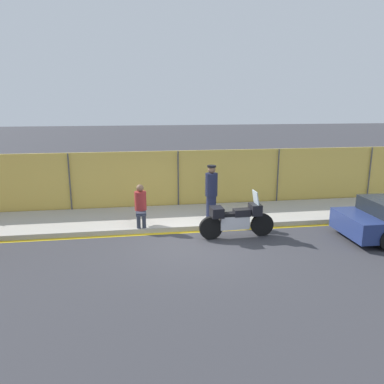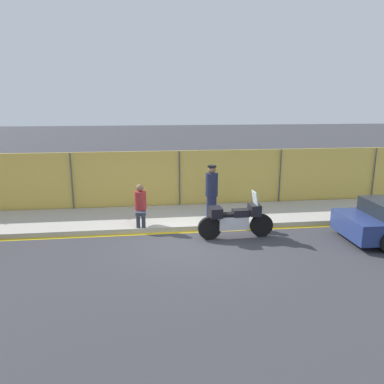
% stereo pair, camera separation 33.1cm
% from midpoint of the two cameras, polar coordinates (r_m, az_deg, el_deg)
% --- Properties ---
extents(ground_plane, '(120.00, 120.00, 0.00)m').
position_cam_midpoint_polar(ground_plane, '(11.26, -0.52, -7.97)').
color(ground_plane, '#38383D').
extents(sidewalk, '(30.36, 2.72, 0.16)m').
position_cam_midpoint_polar(sidewalk, '(13.60, -2.09, -3.80)').
color(sidewalk, '#ADA89E').
rests_on(sidewalk, ground_plane).
extents(curb_paint_stripe, '(30.36, 0.18, 0.01)m').
position_cam_midpoint_polar(curb_paint_stripe, '(12.26, -1.26, -6.14)').
color(curb_paint_stripe, gold).
rests_on(curb_paint_stripe, ground_plane).
extents(storefront_fence, '(28.84, 0.16, 2.30)m').
position_cam_midpoint_polar(storefront_fence, '(14.73, -2.80, 1.85)').
color(storefront_fence, gold).
rests_on(storefront_fence, ground_plane).
extents(motorcycle, '(2.39, 0.54, 1.47)m').
position_cam_midpoint_polar(motorcycle, '(11.69, 5.96, -4.15)').
color(motorcycle, black).
rests_on(motorcycle, ground_plane).
extents(officer_standing, '(0.43, 0.43, 1.86)m').
position_cam_midpoint_polar(officer_standing, '(13.00, 2.24, 0.10)').
color(officer_standing, '#191E38').
rests_on(officer_standing, sidewalk).
extents(person_seated_on_curb, '(0.39, 0.69, 1.35)m').
position_cam_midpoint_polar(person_seated_on_curb, '(12.44, -8.60, -1.64)').
color(person_seated_on_curb, '#2D3342').
rests_on(person_seated_on_curb, sidewalk).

